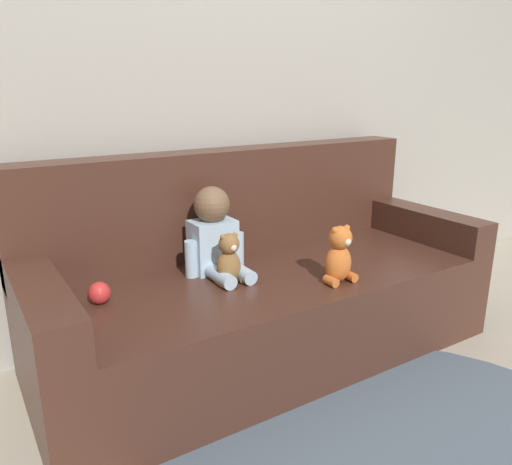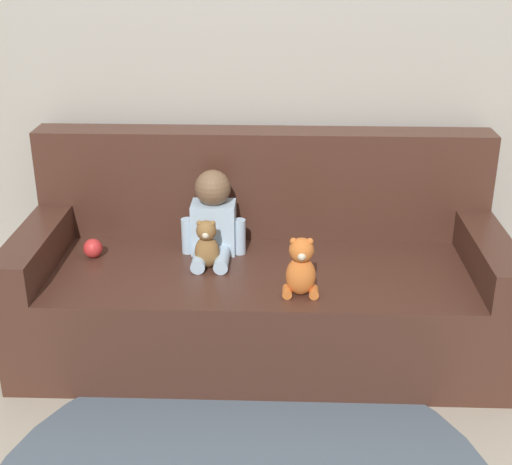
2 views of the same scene
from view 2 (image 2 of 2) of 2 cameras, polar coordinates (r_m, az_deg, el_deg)
name	(u,v)px [view 2 (image 2 of 2)]	position (r m, az deg, el deg)	size (l,w,h in m)	color
ground_plane	(260,346)	(3.33, 0.35, -9.05)	(12.00, 12.00, 0.00)	#B7AD99
wall_back	(265,41)	(3.37, 0.69, 15.05)	(8.00, 0.05, 2.60)	#ADA89E
couch	(261,279)	(3.23, 0.40, -3.72)	(2.09, 0.86, 0.93)	#47281E
person_baby	(213,219)	(3.17, -3.45, 1.09)	(0.29, 0.33, 0.38)	silver
teddy_bear_brown	(207,246)	(3.05, -3.96, -1.05)	(0.13, 0.10, 0.22)	olive
plush_toy_side	(301,268)	(2.82, 3.62, -2.88)	(0.15, 0.11, 0.25)	orange
toy_ball	(93,248)	(3.25, -12.92, -1.23)	(0.09, 0.09, 0.09)	red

